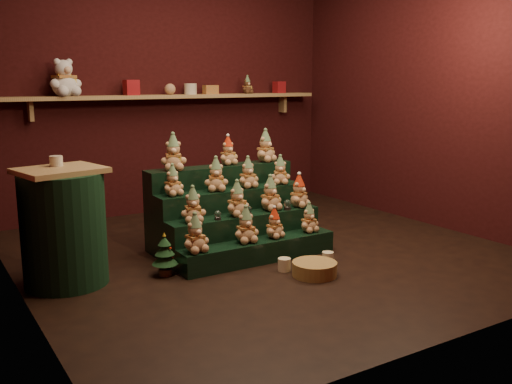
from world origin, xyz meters
TOP-DOWN VIEW (x-y plane):
  - ground at (0.00, 0.00)m, footprint 4.00×4.00m
  - back_wall at (0.00, 2.05)m, footprint 4.00×0.10m
  - front_wall at (0.00, -2.05)m, footprint 4.00×0.10m
  - right_wall at (2.05, 0.00)m, footprint 0.10×4.00m
  - back_shelf at (0.00, 1.87)m, footprint 3.60×0.26m
  - riser_tier_front at (-0.18, -0.18)m, footprint 1.40×0.22m
  - riser_tier_midfront at (-0.18, 0.04)m, footprint 1.40×0.22m
  - riser_tier_midback at (-0.18, 0.26)m, footprint 1.40×0.22m
  - riser_tier_back at (-0.18, 0.48)m, footprint 1.40×0.22m
  - teddy_0 at (-0.77, -0.19)m, footprint 0.23×0.22m
  - teddy_1 at (-0.30, -0.17)m, footprint 0.22×0.20m
  - teddy_2 at (-0.03, -0.17)m, footprint 0.22×0.21m
  - teddy_3 at (0.33, -0.17)m, footprint 0.19×0.18m
  - teddy_4 at (-0.68, 0.02)m, footprint 0.24×0.23m
  - teddy_5 at (-0.27, 0.02)m, footprint 0.22×0.21m
  - teddy_6 at (0.08, 0.06)m, footprint 0.25×0.23m
  - teddy_7 at (0.37, 0.03)m, footprint 0.26×0.25m
  - teddy_8 at (-0.74, 0.27)m, footprint 0.21×0.20m
  - teddy_9 at (-0.34, 0.26)m, footprint 0.26×0.25m
  - teddy_10 at (-0.03, 0.25)m, footprint 0.20×0.18m
  - teddy_11 at (0.32, 0.25)m, footprint 0.24×0.23m
  - teddy_12 at (-0.64, 0.46)m, footprint 0.27×0.26m
  - teddy_13 at (-0.09, 0.49)m, footprint 0.20×0.18m
  - teddy_14 at (0.30, 0.48)m, footprint 0.27×0.25m
  - snow_globe_a at (-0.48, -0.02)m, footprint 0.06×0.06m
  - snow_globe_b at (-0.19, -0.02)m, footprint 0.07×0.07m
  - snow_globe_c at (0.21, -0.02)m, footprint 0.07×0.07m
  - side_table at (-1.66, 0.13)m, footprint 0.65×0.60m
  - table_ornament at (-1.66, 0.23)m, footprint 0.09×0.09m
  - mini_christmas_tree at (-0.98, -0.09)m, footprint 0.20×0.20m
  - mug_left at (-0.14, -0.48)m, footprint 0.10×0.10m
  - mug_right at (0.27, -0.52)m, footprint 0.09×0.09m
  - wicker_basket at (-0.00, -0.70)m, footprint 0.35×0.35m
  - white_bear at (-1.18, 1.84)m, footprint 0.39×0.37m
  - brown_bear at (0.92, 1.84)m, footprint 0.16×0.14m
  - gift_tin_red_a at (-0.50, 1.85)m, footprint 0.14×0.14m
  - gift_tin_cream at (0.19, 1.85)m, footprint 0.14×0.14m
  - gift_tin_red_b at (1.38, 1.85)m, footprint 0.12×0.12m
  - shelf_plush_ball at (-0.06, 1.85)m, footprint 0.12×0.12m
  - scarf_gift_box at (0.44, 1.85)m, footprint 0.16×0.10m

SIDE VIEW (x-z plane):
  - ground at x=0.00m, z-range 0.00..0.00m
  - mug_right at x=0.27m, z-range 0.00..0.09m
  - mug_left at x=-0.14m, z-range 0.00..0.10m
  - wicker_basket at x=0.00m, z-range 0.00..0.11m
  - riser_tier_front at x=-0.18m, z-range 0.00..0.18m
  - mini_christmas_tree at x=-0.98m, z-range 0.00..0.34m
  - riser_tier_midfront at x=-0.18m, z-range 0.00..0.36m
  - riser_tier_midback at x=-0.18m, z-range 0.00..0.54m
  - teddy_3 at x=0.33m, z-range 0.18..0.43m
  - teddy_2 at x=-0.03m, z-range 0.18..0.43m
  - teddy_1 at x=-0.30m, z-range 0.18..0.47m
  - teddy_0 at x=-0.77m, z-range 0.18..0.48m
  - riser_tier_back at x=-0.18m, z-range 0.00..0.72m
  - snow_globe_a at x=-0.48m, z-range 0.36..0.44m
  - snow_globe_b at x=-0.19m, z-range 0.36..0.45m
  - snow_globe_c at x=0.21m, z-range 0.36..0.45m
  - side_table at x=-1.66m, z-range 0.00..0.86m
  - teddy_4 at x=-0.68m, z-range 0.36..0.64m
  - teddy_7 at x=0.37m, z-range 0.36..0.65m
  - teddy_5 at x=-0.27m, z-range 0.36..0.65m
  - teddy_6 at x=0.08m, z-range 0.36..0.66m
  - teddy_8 at x=-0.74m, z-range 0.54..0.80m
  - teddy_11 at x=0.32m, z-range 0.54..0.80m
  - teddy_10 at x=-0.03m, z-range 0.54..0.81m
  - teddy_9 at x=-0.34m, z-range 0.54..0.83m
  - teddy_13 at x=-0.09m, z-range 0.72..0.98m
  - teddy_14 at x=0.30m, z-range 0.72..1.02m
  - teddy_12 at x=-0.64m, z-range 0.72..1.03m
  - table_ornament at x=-1.66m, z-range 0.87..0.94m
  - back_shelf at x=0.00m, z-range 1.17..1.41m
  - scarf_gift_box at x=0.44m, z-range 1.32..1.42m
  - gift_tin_cream at x=0.19m, z-range 1.32..1.44m
  - shelf_plush_ball at x=-0.06m, z-range 1.32..1.44m
  - gift_tin_red_b at x=1.38m, z-range 1.32..1.46m
  - back_wall at x=0.00m, z-range 0.00..2.80m
  - front_wall at x=0.00m, z-range 0.00..2.80m
  - right_wall at x=2.05m, z-range 0.00..2.80m
  - gift_tin_red_a at x=-0.50m, z-range 1.32..1.48m
  - brown_bear at x=0.92m, z-range 1.32..1.52m
  - white_bear at x=-1.18m, z-range 1.32..1.78m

